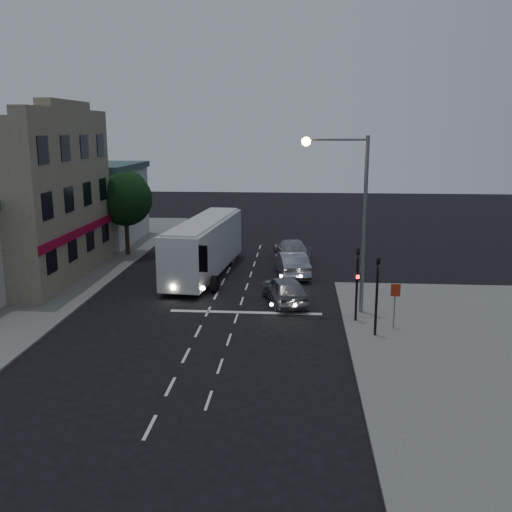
# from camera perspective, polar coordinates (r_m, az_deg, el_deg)

# --- Properties ---
(ground) EXTENTS (120.00, 120.00, 0.00)m
(ground) POSITION_cam_1_polar(r_m,az_deg,el_deg) (28.47, -5.45, -6.80)
(ground) COLOR black
(sidewalk_near) EXTENTS (12.00, 24.00, 0.12)m
(sidewalk_near) POSITION_cam_1_polar(r_m,az_deg,el_deg) (25.71, 23.20, -9.84)
(sidewalk_near) COLOR slate
(sidewalk_near) RESTS_ON ground
(sidewalk_far) EXTENTS (12.00, 50.00, 0.12)m
(sidewalk_far) POSITION_cam_1_polar(r_m,az_deg,el_deg) (39.84, -22.22, -1.96)
(sidewalk_far) COLOR slate
(sidewalk_far) RESTS_ON ground
(road_markings) EXTENTS (8.00, 30.55, 0.01)m
(road_markings) POSITION_cam_1_polar(r_m,az_deg,el_deg) (31.40, -2.12, -4.87)
(road_markings) COLOR silver
(road_markings) RESTS_ON ground
(tour_bus) EXTENTS (3.63, 12.15, 3.67)m
(tour_bus) POSITION_cam_1_polar(r_m,az_deg,el_deg) (37.54, -5.15, 1.11)
(tour_bus) COLOR silver
(tour_bus) RESTS_ON ground
(car_suv) EXTENTS (3.03, 4.91, 1.56)m
(car_suv) POSITION_cam_1_polar(r_m,az_deg,el_deg) (31.47, 2.87, -3.37)
(car_suv) COLOR gray
(car_suv) RESTS_ON ground
(car_sedan_a) EXTENTS (2.58, 5.17, 1.63)m
(car_sedan_a) POSITION_cam_1_polar(r_m,az_deg,el_deg) (37.33, 3.58, -0.76)
(car_sedan_a) COLOR #9796A5
(car_sedan_a) RESTS_ON ground
(car_sedan_b) EXTENTS (3.01, 5.51, 1.51)m
(car_sedan_b) POSITION_cam_1_polar(r_m,az_deg,el_deg) (42.00, 3.58, 0.66)
(car_sedan_b) COLOR gray
(car_sedan_b) RESTS_ON ground
(traffic_signal_main) EXTENTS (0.25, 0.35, 4.10)m
(traffic_signal_main) POSITION_cam_1_polar(r_m,az_deg,el_deg) (28.27, 10.09, -1.95)
(traffic_signal_main) COLOR black
(traffic_signal_main) RESTS_ON sidewalk_near
(traffic_signal_side) EXTENTS (0.18, 0.15, 4.10)m
(traffic_signal_side) POSITION_cam_1_polar(r_m,az_deg,el_deg) (26.45, 12.02, -3.04)
(traffic_signal_side) COLOR black
(traffic_signal_side) RESTS_ON sidewalk_near
(regulatory_sign) EXTENTS (0.45, 0.12, 2.20)m
(regulatory_sign) POSITION_cam_1_polar(r_m,az_deg,el_deg) (27.75, 13.73, -4.17)
(regulatory_sign) COLOR slate
(regulatory_sign) RESTS_ON sidewalk_near
(streetlight) EXTENTS (3.32, 0.44, 9.00)m
(streetlight) POSITION_cam_1_polar(r_m,az_deg,el_deg) (29.01, 9.57, 5.11)
(streetlight) COLOR slate
(streetlight) RESTS_ON sidewalk_near
(main_building) EXTENTS (10.12, 12.00, 11.00)m
(main_building) POSITION_cam_1_polar(r_m,az_deg,el_deg) (39.40, -24.08, 5.29)
(main_building) COLOR #7E7553
(main_building) RESTS_ON sidewalk_far
(low_building_north) EXTENTS (9.40, 9.40, 6.50)m
(low_building_north) POSITION_cam_1_polar(r_m,az_deg,el_deg) (50.24, -17.03, 5.15)
(low_building_north) COLOR beige
(low_building_north) RESTS_ON sidewalk_far
(street_tree) EXTENTS (4.00, 4.00, 6.20)m
(street_tree) POSITION_cam_1_polar(r_m,az_deg,el_deg) (43.71, -12.96, 5.80)
(street_tree) COLOR black
(street_tree) RESTS_ON sidewalk_far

